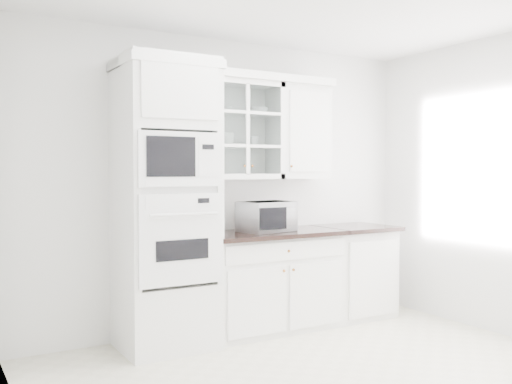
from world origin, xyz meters
TOP-DOWN VIEW (x-y plane):
  - ground at (0.00, 0.00)m, footprint 4.00×3.50m
  - room_shell at (0.00, 0.43)m, footprint 4.00×3.50m
  - oven_column at (-0.75, 1.42)m, footprint 0.76×0.68m
  - base_cabinet_run at (0.28, 1.45)m, footprint 1.32×0.67m
  - extra_base_cabinet at (1.28, 1.45)m, footprint 0.72×0.67m
  - upper_cabinet_glass at (0.03, 1.58)m, footprint 0.80×0.33m
  - upper_cabinet_solid at (0.71, 1.58)m, footprint 0.55×0.33m
  - crown_molding at (-0.07, 1.56)m, footprint 2.14×0.38m
  - countertop_microwave at (0.22, 1.43)m, footprint 0.54×0.47m
  - bowl_a at (-0.16, 1.57)m, footprint 0.23×0.23m
  - bowl_b at (0.23, 1.57)m, footprint 0.20×0.20m
  - cup_a at (-0.09, 1.60)m, footprint 0.15×0.15m
  - cup_b at (0.18, 1.58)m, footprint 0.10×0.10m

SIDE VIEW (x-z plane):
  - ground at x=0.00m, z-range 0.00..0.01m
  - base_cabinet_run at x=0.28m, z-range 0.00..0.92m
  - extra_base_cabinet at x=1.28m, z-range 0.00..0.92m
  - countertop_microwave at x=0.22m, z-range 0.92..1.20m
  - oven_column at x=-0.75m, z-range 0.00..2.40m
  - cup_b at x=0.18m, z-range 1.71..1.80m
  - cup_a at x=-0.09m, z-range 1.71..1.82m
  - room_shell at x=0.00m, z-range 0.43..3.13m
  - upper_cabinet_glass at x=0.03m, z-range 1.40..2.30m
  - upper_cabinet_solid at x=0.71m, z-range 1.40..2.30m
  - bowl_a at x=-0.16m, z-range 2.01..2.06m
  - bowl_b at x=0.23m, z-range 2.01..2.06m
  - crown_molding at x=-0.07m, z-range 2.30..2.37m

